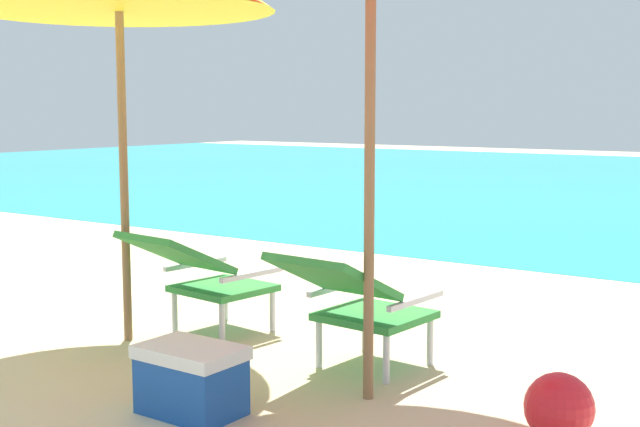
{
  "coord_description": "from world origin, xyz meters",
  "views": [
    {
      "loc": [
        2.92,
        -3.61,
        1.4
      ],
      "look_at": [
        0.0,
        0.66,
        0.75
      ],
      "focal_mm": 47.82,
      "sensor_mm": 36.0,
      "label": 1
    }
  ],
  "objects_px": {
    "beach_ball": "(559,407)",
    "cooler_box": "(191,379)",
    "lounge_chair_left": "(201,272)",
    "lounge_chair_right": "(356,299)"
  },
  "relations": [
    {
      "from": "lounge_chair_right",
      "to": "lounge_chair_left",
      "type": "bearing_deg",
      "value": 176.41
    },
    {
      "from": "lounge_chair_left",
      "to": "lounge_chair_right",
      "type": "distance_m",
      "value": 1.15
    },
    {
      "from": "lounge_chair_right",
      "to": "beach_ball",
      "type": "height_order",
      "value": "lounge_chair_right"
    },
    {
      "from": "beach_ball",
      "to": "lounge_chair_right",
      "type": "bearing_deg",
      "value": 165.99
    },
    {
      "from": "lounge_chair_right",
      "to": "beach_ball",
      "type": "relative_size",
      "value": 3.11
    },
    {
      "from": "lounge_chair_right",
      "to": "cooler_box",
      "type": "xyz_separation_m",
      "value": [
        -0.31,
        -0.93,
        -0.24
      ]
    },
    {
      "from": "beach_ball",
      "to": "cooler_box",
      "type": "distance_m",
      "value": 1.62
    },
    {
      "from": "lounge_chair_right",
      "to": "cooler_box",
      "type": "height_order",
      "value": "lounge_chair_right"
    },
    {
      "from": "lounge_chair_left",
      "to": "beach_ball",
      "type": "relative_size",
      "value": 3.18
    },
    {
      "from": "beach_ball",
      "to": "cooler_box",
      "type": "bearing_deg",
      "value": -157.11
    }
  ]
}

